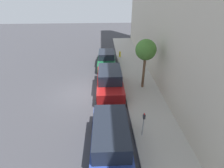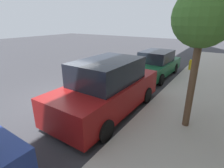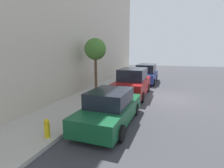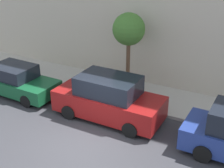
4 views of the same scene
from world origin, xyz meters
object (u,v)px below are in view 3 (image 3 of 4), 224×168
parked_sedan_third (110,108)px  parking_meter_near (127,73)px  street_tree (95,50)px  fire_hydrant (47,128)px  parked_minivan_nearest (146,74)px  parked_suv_second (133,83)px

parked_sedan_third → parking_meter_near: parking_meter_near is taller
street_tree → fire_hydrant: (-1.22, 7.11, -2.81)m
parked_minivan_nearest → fire_hydrant: parked_minivan_nearest is taller
parked_suv_second → fire_hydrant: (1.51, 7.49, -0.44)m
parked_minivan_nearest → parked_sedan_third: (0.09, 11.24, -0.20)m
fire_hydrant → parked_suv_second: bearing=-101.4°
parked_suv_second → parked_sedan_third: 5.32m
parked_minivan_nearest → fire_hydrant: bearing=82.7°
fire_hydrant → parked_sedan_third: bearing=-126.9°
parked_suv_second → parking_meter_near: parked_suv_second is taller
parked_sedan_third → fire_hydrant: 2.73m
street_tree → fire_hydrant: street_tree is taller
parked_minivan_nearest → street_tree: 7.35m
street_tree → fire_hydrant: bearing=99.7°
parked_sedan_third → fire_hydrant: size_ratio=6.59×
parked_suv_second → parked_sedan_third: (-0.12, 5.32, -0.21)m
parked_sedan_third → parking_meter_near: (1.73, -10.28, 0.36)m
parked_sedan_third → street_tree: bearing=-60.0°
street_tree → fire_hydrant: size_ratio=5.78×
parked_minivan_nearest → street_tree: street_tree is taller
parking_meter_near → fire_hydrant: bearing=90.5°
parked_minivan_nearest → parked_suv_second: bearing=88.0°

